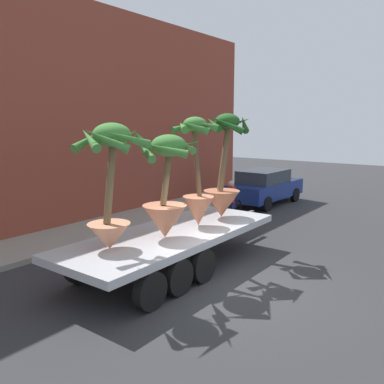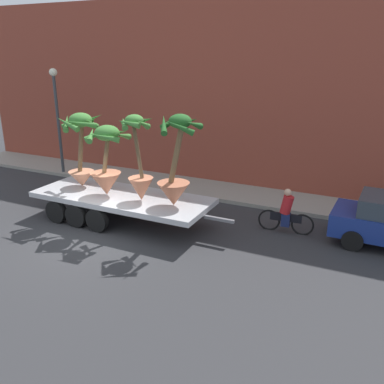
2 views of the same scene
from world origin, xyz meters
TOP-DOWN VIEW (x-y plane):
  - ground_plane at (0.00, 0.00)m, footprint 60.00×60.00m
  - sidewalk at (0.00, 6.10)m, footprint 24.00×2.20m
  - building_facade at (0.00, 7.80)m, footprint 24.00×1.20m
  - flatbed_trailer at (-0.17, 1.73)m, footprint 7.33×2.42m
  - potted_palm_rear at (-1.72, 1.93)m, footprint 1.57×1.56m
  - potted_palm_middle at (-0.35, 1.56)m, footprint 1.61×1.61m
  - potted_palm_front at (2.27, 1.63)m, footprint 1.44×1.38m
  - potted_palm_extra at (0.94, 1.59)m, footprint 1.11×1.15m
  - cyclist at (5.47, 3.32)m, footprint 1.84×0.37m
  - parked_car at (8.98, 3.66)m, footprint 4.35×1.95m

SIDE VIEW (x-z plane):
  - ground_plane at x=0.00m, z-range 0.00..0.00m
  - sidewalk at x=0.00m, z-range 0.00..0.15m
  - cyclist at x=5.47m, z-range -0.10..1.44m
  - flatbed_trailer at x=-0.17m, z-range 0.28..1.26m
  - parked_car at x=8.98m, z-range 0.04..1.62m
  - potted_palm_middle at x=-0.35m, z-range 0.86..3.29m
  - potted_palm_front at x=2.27m, z-range 0.66..3.62m
  - potted_palm_extra at x=0.94m, z-range 0.73..3.58m
  - potted_palm_rear at x=-1.72m, z-range 1.09..3.80m
  - building_facade at x=0.00m, z-range 0.00..7.90m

